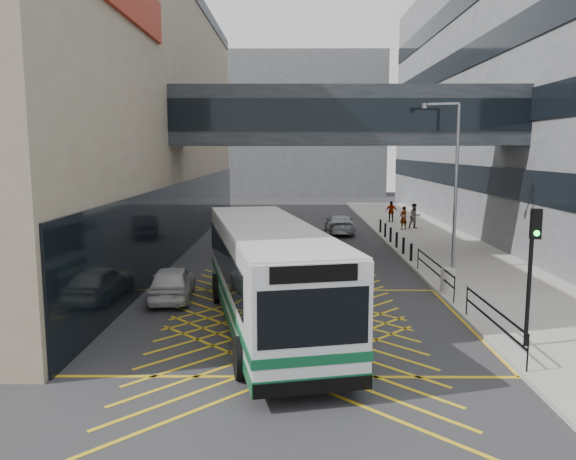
{
  "coord_description": "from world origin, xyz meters",
  "views": [
    {
      "loc": [
        0.15,
        -18.19,
        5.75
      ],
      "look_at": [
        0.0,
        4.0,
        2.6
      ],
      "focal_mm": 35.0,
      "sensor_mm": 36.0,
      "label": 1
    }
  ],
  "objects_px": {
    "car_white": "(172,282)",
    "pedestrian_b": "(415,216)",
    "bus": "(267,272)",
    "traffic_light": "(532,258)",
    "street_lamp": "(452,176)",
    "car_dark": "(259,226)",
    "pedestrian_c": "(391,212)",
    "litter_bin": "(448,280)",
    "pedestrian_a": "(403,218)",
    "car_silver": "(339,223)"
  },
  "relations": [
    {
      "from": "traffic_light",
      "to": "street_lamp",
      "type": "bearing_deg",
      "value": 88.03
    },
    {
      "from": "car_silver",
      "to": "pedestrian_a",
      "type": "distance_m",
      "value": 4.72
    },
    {
      "from": "car_white",
      "to": "litter_bin",
      "type": "bearing_deg",
      "value": 177.45
    },
    {
      "from": "litter_bin",
      "to": "pedestrian_c",
      "type": "relative_size",
      "value": 0.59
    },
    {
      "from": "street_lamp",
      "to": "pedestrian_a",
      "type": "height_order",
      "value": "street_lamp"
    },
    {
      "from": "traffic_light",
      "to": "pedestrian_c",
      "type": "bearing_deg",
      "value": 89.82
    },
    {
      "from": "street_lamp",
      "to": "pedestrian_c",
      "type": "distance_m",
      "value": 17.97
    },
    {
      "from": "car_white",
      "to": "pedestrian_a",
      "type": "distance_m",
      "value": 22.33
    },
    {
      "from": "traffic_light",
      "to": "street_lamp",
      "type": "distance_m",
      "value": 11.0
    },
    {
      "from": "car_dark",
      "to": "pedestrian_c",
      "type": "height_order",
      "value": "pedestrian_c"
    },
    {
      "from": "pedestrian_c",
      "to": "traffic_light",
      "type": "bearing_deg",
      "value": 92.92
    },
    {
      "from": "street_lamp",
      "to": "traffic_light",
      "type": "bearing_deg",
      "value": -76.31
    },
    {
      "from": "pedestrian_b",
      "to": "pedestrian_c",
      "type": "distance_m",
      "value": 3.89
    },
    {
      "from": "bus",
      "to": "traffic_light",
      "type": "distance_m",
      "value": 7.97
    },
    {
      "from": "traffic_light",
      "to": "litter_bin",
      "type": "relative_size",
      "value": 4.14
    },
    {
      "from": "bus",
      "to": "traffic_light",
      "type": "xyz_separation_m",
      "value": [
        7.56,
        -2.34,
        0.95
      ]
    },
    {
      "from": "car_white",
      "to": "pedestrian_b",
      "type": "xyz_separation_m",
      "value": [
        13.52,
        18.95,
        0.38
      ]
    },
    {
      "from": "car_silver",
      "to": "litter_bin",
      "type": "height_order",
      "value": "car_silver"
    },
    {
      "from": "traffic_light",
      "to": "street_lamp",
      "type": "height_order",
      "value": "street_lamp"
    },
    {
      "from": "litter_bin",
      "to": "traffic_light",
      "type": "bearing_deg",
      "value": -84.85
    },
    {
      "from": "car_white",
      "to": "pedestrian_b",
      "type": "bearing_deg",
      "value": -130.79
    },
    {
      "from": "traffic_light",
      "to": "street_lamp",
      "type": "relative_size",
      "value": 0.51
    },
    {
      "from": "bus",
      "to": "traffic_light",
      "type": "relative_size",
      "value": 3.1
    },
    {
      "from": "traffic_light",
      "to": "pedestrian_c",
      "type": "height_order",
      "value": "traffic_light"
    },
    {
      "from": "car_white",
      "to": "car_silver",
      "type": "relative_size",
      "value": 0.9
    },
    {
      "from": "bus",
      "to": "car_white",
      "type": "relative_size",
      "value": 2.91
    },
    {
      "from": "street_lamp",
      "to": "pedestrian_a",
      "type": "relative_size",
      "value": 4.7
    },
    {
      "from": "car_silver",
      "to": "pedestrian_b",
      "type": "bearing_deg",
      "value": -165.83
    },
    {
      "from": "litter_bin",
      "to": "pedestrian_c",
      "type": "distance_m",
      "value": 22.24
    },
    {
      "from": "car_dark",
      "to": "street_lamp",
      "type": "distance_m",
      "value": 15.06
    },
    {
      "from": "traffic_light",
      "to": "litter_bin",
      "type": "bearing_deg",
      "value": 97.16
    },
    {
      "from": "car_dark",
      "to": "litter_bin",
      "type": "relative_size",
      "value": 4.84
    },
    {
      "from": "pedestrian_a",
      "to": "litter_bin",
      "type": "bearing_deg",
      "value": 56.82
    },
    {
      "from": "street_lamp",
      "to": "pedestrian_b",
      "type": "height_order",
      "value": "street_lamp"
    },
    {
      "from": "pedestrian_a",
      "to": "pedestrian_b",
      "type": "distance_m",
      "value": 1.04
    },
    {
      "from": "traffic_light",
      "to": "pedestrian_a",
      "type": "bearing_deg",
      "value": 89.17
    },
    {
      "from": "car_dark",
      "to": "pedestrian_c",
      "type": "distance_m",
      "value": 12.08
    },
    {
      "from": "pedestrian_a",
      "to": "pedestrian_b",
      "type": "xyz_separation_m",
      "value": [
        0.9,
        0.52,
        0.07
      ]
    },
    {
      "from": "pedestrian_b",
      "to": "bus",
      "type": "bearing_deg",
      "value": -125.85
    },
    {
      "from": "bus",
      "to": "pedestrian_c",
      "type": "distance_m",
      "value": 27.5
    },
    {
      "from": "car_silver",
      "to": "traffic_light",
      "type": "distance_m",
      "value": 23.63
    },
    {
      "from": "pedestrian_a",
      "to": "pedestrian_c",
      "type": "relative_size",
      "value": 1.01
    },
    {
      "from": "car_dark",
      "to": "traffic_light",
      "type": "bearing_deg",
      "value": 130.98
    },
    {
      "from": "bus",
      "to": "car_white",
      "type": "height_order",
      "value": "bus"
    },
    {
      "from": "car_white",
      "to": "street_lamp",
      "type": "height_order",
      "value": "street_lamp"
    },
    {
      "from": "car_silver",
      "to": "traffic_light",
      "type": "height_order",
      "value": "traffic_light"
    },
    {
      "from": "bus",
      "to": "traffic_light",
      "type": "bearing_deg",
      "value": -29.19
    },
    {
      "from": "car_dark",
      "to": "street_lamp",
      "type": "xyz_separation_m",
      "value": [
        9.69,
        -10.87,
        3.86
      ]
    },
    {
      "from": "pedestrian_c",
      "to": "car_white",
      "type": "bearing_deg",
      "value": 66.27
    },
    {
      "from": "car_white",
      "to": "bus",
      "type": "bearing_deg",
      "value": 133.36
    }
  ]
}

